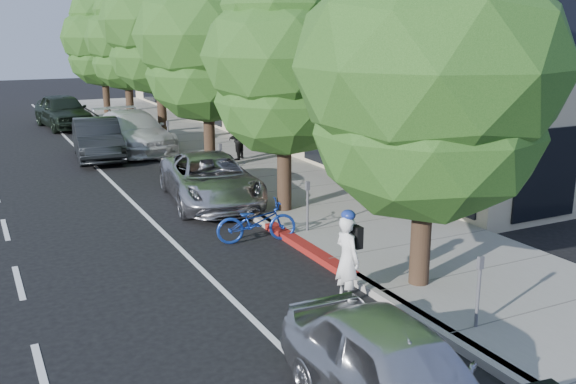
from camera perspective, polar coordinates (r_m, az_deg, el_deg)
ground at (r=14.26m, az=3.63°, el=-6.49°), size 120.00×120.00×0.00m
sidewalk at (r=22.06m, az=-1.70°, el=1.25°), size 4.60×56.00×0.15m
curb at (r=21.22m, az=-7.34°, el=0.61°), size 0.30×56.00×0.15m
curb_red_segment at (r=15.05m, az=1.70°, el=-5.02°), size 0.32×4.00×0.15m
storefront_building at (r=33.76m, az=2.35°, el=11.65°), size 10.00×36.00×7.00m
street_tree_0 at (r=12.23m, az=12.49°, el=10.41°), size 5.13×5.13×7.21m
street_tree_1 at (r=17.30m, az=-0.35°, el=11.71°), size 4.43×4.43×6.98m
street_tree_2 at (r=22.81m, az=-7.27°, el=13.43°), size 5.03×5.03×7.79m
street_tree_3 at (r=28.53m, az=-11.51°, el=14.47°), size 4.93×4.93×8.46m
street_tree_4 at (r=34.35m, az=-14.21°, el=12.99°), size 4.15×4.15×7.22m
street_tree_5 at (r=40.22m, az=-16.17°, el=12.93°), size 4.82×4.82×7.36m
cyclist at (r=12.20m, az=5.29°, el=-5.95°), size 0.45×0.64×1.69m
bicycle at (r=15.59m, az=-2.83°, el=-2.64°), size 2.06×1.08×1.03m
silver_suv at (r=19.18m, az=-6.91°, el=1.14°), size 3.06×5.47×1.44m
dark_sedan at (r=26.72m, az=-16.59°, el=4.54°), size 2.14×4.97×1.59m
white_pickup at (r=28.09m, az=-13.58°, el=5.26°), size 2.74×5.89×1.67m
dark_suv_far at (r=35.75m, az=-19.35°, el=6.80°), size 2.67×5.40×1.77m
near_car_a at (r=8.70m, az=9.71°, el=-15.86°), size 1.74×4.21×1.43m
pedestrian at (r=24.73m, az=-4.71°, el=4.80°), size 1.03×1.03×1.68m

